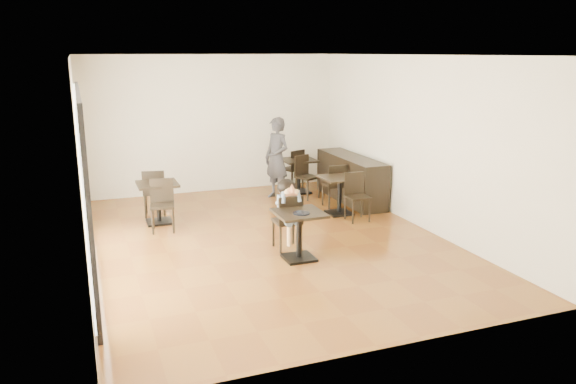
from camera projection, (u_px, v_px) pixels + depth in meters
name	position (u px, v px, depth m)	size (l,w,h in m)	color
floor	(267.00, 241.00, 9.94)	(6.00, 8.00, 0.01)	brown
ceiling	(265.00, 55.00, 9.17)	(6.00, 8.00, 0.01)	white
wall_back	(213.00, 124.00, 13.19)	(6.00, 0.01, 3.20)	white
wall_front	(386.00, 213.00, 5.92)	(6.00, 0.01, 3.20)	white
wall_left	(79.00, 164.00, 8.53)	(0.01, 8.00, 3.20)	white
wall_right	(417.00, 142.00, 10.58)	(0.01, 8.00, 3.20)	white
storefront_window	(83.00, 183.00, 8.14)	(0.04, 4.50, 2.60)	white
child_table	(299.00, 236.00, 8.96)	(0.75, 0.75, 0.79)	black
child_chair	(287.00, 221.00, 9.44)	(0.43, 0.43, 0.95)	black
child	(287.00, 214.00, 9.41)	(0.43, 0.60, 1.20)	slate
plate	(301.00, 213.00, 8.77)	(0.27, 0.27, 0.02)	black
pizza_slice	(291.00, 192.00, 9.13)	(0.28, 0.21, 0.06)	#E4B57D
adult_patron	(277.00, 158.00, 12.63)	(0.67, 0.44, 1.84)	#39383D
cafe_table_mid	(339.00, 195.00, 11.49)	(0.74, 0.74, 0.78)	black
cafe_table_left	(158.00, 203.00, 10.89)	(0.76, 0.76, 0.80)	black
cafe_table_back	(299.00, 176.00, 13.25)	(0.76, 0.76, 0.81)	black
chair_mid_a	(334.00, 185.00, 12.02)	(0.42, 0.42, 0.94)	black
chair_mid_b	(358.00, 197.00, 11.02)	(0.42, 0.42, 0.94)	black
chair_left_a	(154.00, 192.00, 11.37)	(0.43, 0.43, 0.97)	black
chair_left_b	(162.00, 206.00, 10.37)	(0.43, 0.43, 0.97)	black
chair_back_a	(292.00, 169.00, 13.62)	(0.44, 0.44, 0.97)	black
chair_back_b	(308.00, 177.00, 12.73)	(0.44, 0.44, 0.97)	black
service_counter	(351.00, 178.00, 12.54)	(0.60, 2.40, 1.00)	black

